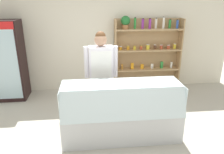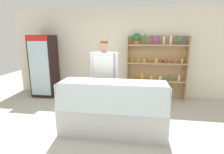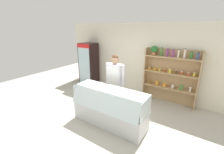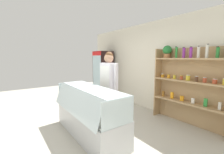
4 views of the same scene
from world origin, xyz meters
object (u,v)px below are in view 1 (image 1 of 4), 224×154
at_px(deli_display_case, 121,121).
at_px(shop_clerk, 101,68).
at_px(drinks_fridge, 8,61).
at_px(shelving_unit, 146,49).

height_order(deli_display_case, shop_clerk, shop_clerk).
height_order(drinks_fridge, shelving_unit, shelving_unit).
relative_size(shelving_unit, deli_display_case, 0.96).
distance_m(deli_display_case, shop_clerk, 1.08).
relative_size(drinks_fridge, deli_display_case, 0.93).
height_order(shelving_unit, deli_display_case, shelving_unit).
distance_m(shelving_unit, deli_display_case, 2.47).
distance_m(drinks_fridge, shop_clerk, 2.43).
height_order(drinks_fridge, shop_clerk, drinks_fridge).
bearing_deg(shelving_unit, deli_display_case, -113.93).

